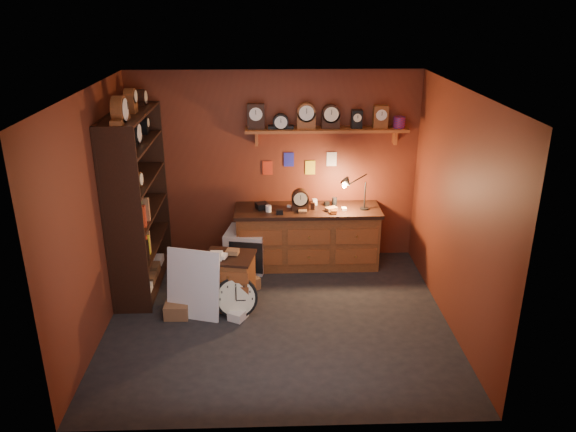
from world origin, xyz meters
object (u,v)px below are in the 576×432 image
(shelving_unit, at_px, (135,195))
(workbench, at_px, (307,234))
(big_round_clock, at_px, (236,297))
(low_cabinet, at_px, (230,278))

(shelving_unit, distance_m, workbench, 2.42)
(big_round_clock, bearing_deg, shelving_unit, 145.73)
(low_cabinet, bearing_deg, workbench, 58.52)
(shelving_unit, distance_m, low_cabinet, 1.62)
(shelving_unit, bearing_deg, workbench, 12.46)
(big_round_clock, bearing_deg, workbench, 55.66)
(low_cabinet, bearing_deg, big_round_clock, -59.15)
(workbench, xyz_separation_m, low_cabinet, (-1.03, -1.12, -0.10))
(shelving_unit, xyz_separation_m, workbench, (2.24, 0.49, -0.78))
(workbench, bearing_deg, big_round_clock, -124.34)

